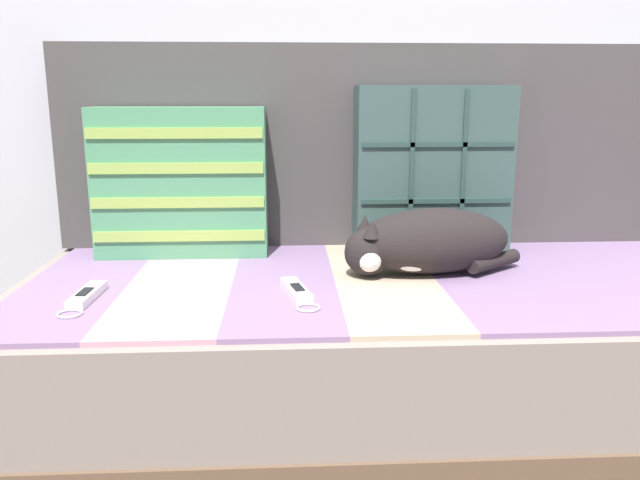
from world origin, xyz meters
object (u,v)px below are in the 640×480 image
(throw_pillow_quilted, at_px, (432,170))
(game_remote_far, at_px, (297,292))
(throw_pillow_striped, at_px, (181,182))
(sleeping_cat, at_px, (425,243))
(game_remote_near, at_px, (86,296))
(couch, at_px, (379,357))

(throw_pillow_quilted, distance_m, game_remote_far, 0.57)
(throw_pillow_striped, bearing_deg, sleeping_cat, -20.78)
(throw_pillow_quilted, relative_size, game_remote_near, 2.18)
(sleeping_cat, bearing_deg, game_remote_far, -152.98)
(couch, bearing_deg, game_remote_far, -141.65)
(throw_pillow_quilted, bearing_deg, game_remote_near, -154.08)
(couch, height_order, game_remote_far, game_remote_far)
(throw_pillow_quilted, height_order, throw_pillow_striped, throw_pillow_quilted)
(game_remote_near, relative_size, game_remote_far, 0.99)
(throw_pillow_quilted, xyz_separation_m, game_remote_far, (-0.37, -0.38, -0.21))
(game_remote_near, height_order, game_remote_far, same)
(throw_pillow_striped, xyz_separation_m, game_remote_near, (-0.14, -0.39, -0.18))
(throw_pillow_striped, bearing_deg, game_remote_far, -52.47)
(throw_pillow_quilted, relative_size, sleeping_cat, 1.00)
(throw_pillow_quilted, distance_m, game_remote_near, 0.91)
(sleeping_cat, bearing_deg, throw_pillow_quilted, 74.40)
(game_remote_near, distance_m, game_remote_far, 0.43)
(couch, distance_m, game_remote_far, 0.34)
(game_remote_near, bearing_deg, sleeping_cat, 12.42)
(sleeping_cat, distance_m, game_remote_far, 0.35)
(throw_pillow_quilted, xyz_separation_m, sleeping_cat, (-0.06, -0.23, -0.15))
(couch, bearing_deg, sleeping_cat, -3.70)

